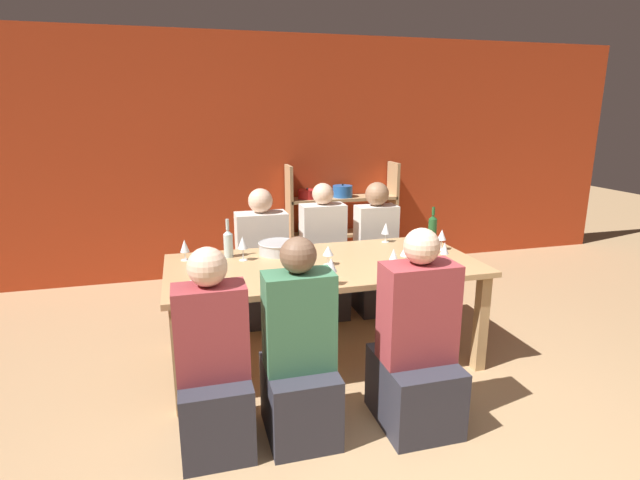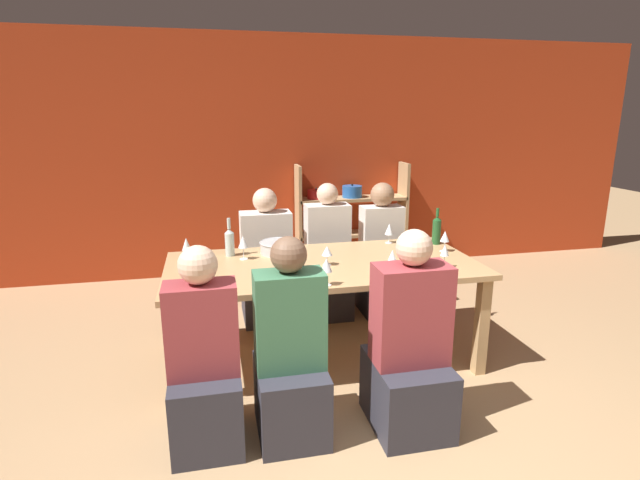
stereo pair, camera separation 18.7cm
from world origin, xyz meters
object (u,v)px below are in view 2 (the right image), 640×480
at_px(wine_glass_white_b, 326,266).
at_px(person_far_c, 327,268).
at_px(wine_glass_empty_d, 327,251).
at_px(wine_glass_empty_c, 186,245).
at_px(wine_glass_red_d, 392,256).
at_px(shelf_unit, 347,229).
at_px(wine_glass_empty_e, 405,251).
at_px(dining_table, 323,273).
at_px(wine_glass_empty_f, 445,237).
at_px(person_near_b, 409,358).
at_px(mixing_bowl, 279,247).
at_px(person_near_a, 290,365).
at_px(wine_bottle_green, 437,230).
at_px(wine_glass_red_b, 416,256).
at_px(wine_glass_white_a, 286,273).
at_px(person_near_c, 205,373).
at_px(wine_bottle_dark, 230,241).
at_px(person_far_a, 267,272).
at_px(wine_glass_empty_b, 190,262).
at_px(wine_glass_empty_a, 243,242).
at_px(wine_glass_red_a, 389,230).
at_px(person_far_b, 380,264).
at_px(wine_glass_red_c, 445,251).

xyz_separation_m(wine_glass_white_b, person_far_c, (0.32, 1.34, -0.45)).
height_order(wine_glass_empty_d, person_far_c, person_far_c).
xyz_separation_m(wine_glass_empty_c, wine_glass_red_d, (1.43, -0.61, -0.01)).
xyz_separation_m(shelf_unit, wine_glass_empty_e, (-0.25, -2.39, 0.40)).
distance_m(dining_table, wine_glass_red_d, 0.55).
relative_size(wine_glass_empty_f, person_near_b, 0.14).
height_order(mixing_bowl, wine_glass_empty_e, wine_glass_empty_e).
height_order(wine_glass_red_d, person_near_a, person_near_a).
xyz_separation_m(wine_bottle_green, wine_glass_white_b, (-1.15, -0.81, 0.01)).
height_order(wine_glass_red_b, wine_glass_empty_f, wine_glass_red_b).
height_order(wine_glass_white_a, person_near_c, person_near_c).
xyz_separation_m(wine_glass_red_b, wine_glass_white_b, (-0.65, -0.10, 0.01)).
distance_m(dining_table, wine_bottle_green, 1.13).
relative_size(wine_bottle_dark, person_far_a, 0.25).
bearing_deg(wine_glass_empty_f, shelf_unit, 96.50).
height_order(dining_table, wine_glass_white_a, wine_glass_white_a).
bearing_deg(wine_glass_empty_f, wine_glass_empty_d, -171.49).
distance_m(wine_bottle_green, wine_glass_empty_b, 2.06).
height_order(wine_glass_empty_c, person_far_c, person_far_c).
bearing_deg(wine_glass_empty_d, wine_glass_empty_b, -172.57).
bearing_deg(person_near_b, wine_glass_empty_a, 127.17).
bearing_deg(wine_glass_red_a, wine_glass_red_b, -97.66).
height_order(dining_table, wine_bottle_dark, wine_bottle_dark).
distance_m(wine_glass_red_a, person_far_c, 0.75).
xyz_separation_m(person_far_a, person_near_c, (-0.55, -1.74, -0.00)).
xyz_separation_m(wine_glass_empty_e, wine_glass_red_d, (-0.09, 0.01, -0.03)).
xyz_separation_m(dining_table, person_near_c, (-0.88, -0.84, -0.26)).
bearing_deg(mixing_bowl, wine_glass_white_b, -76.86).
height_order(wine_glass_red_b, wine_glass_red_d, wine_glass_red_b).
bearing_deg(wine_glass_empty_d, wine_glass_red_a, 36.90).
bearing_deg(mixing_bowl, person_near_b, -65.13).
distance_m(wine_glass_empty_a, person_near_b, 1.52).
bearing_deg(wine_bottle_dark, wine_glass_empty_a, -52.10).
distance_m(mixing_bowl, wine_glass_white_b, 0.84).
xyz_separation_m(dining_table, wine_glass_red_d, (0.44, -0.27, 0.18)).
distance_m(wine_bottle_dark, wine_glass_empty_e, 1.35).
distance_m(shelf_unit, wine_glass_red_b, 2.55).
bearing_deg(wine_glass_empty_c, person_far_b, 15.72).
bearing_deg(person_far_b, dining_table, 48.00).
bearing_deg(person_far_c, wine_glass_white_a, 66.19).
height_order(wine_glass_red_a, person_near_b, person_near_b).
relative_size(wine_glass_empty_c, wine_glass_red_d, 1.10).
xyz_separation_m(wine_glass_empty_e, person_far_c, (-0.30, 1.13, -0.45)).
distance_m(wine_bottle_green, wine_bottle_dark, 1.72).
distance_m(mixing_bowl, person_near_c, 1.37).
bearing_deg(shelf_unit, person_near_a, -111.52).
bearing_deg(wine_glass_empty_b, wine_glass_red_b, -7.54).
bearing_deg(wine_glass_red_c, person_near_b, -129.07).
height_order(wine_glass_red_b, wine_glass_red_c, wine_glass_red_b).
distance_m(wine_glass_empty_c, wine_glass_empty_d, 1.08).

